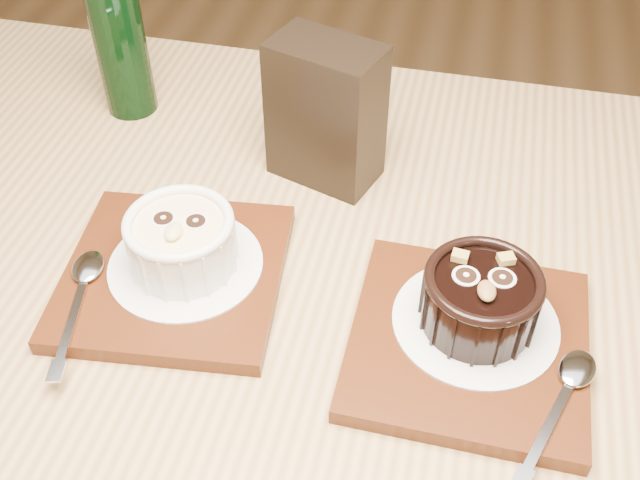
# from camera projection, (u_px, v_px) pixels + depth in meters

# --- Properties ---
(table) EXTENTS (1.21, 0.81, 0.75)m
(table) POSITION_uv_depth(u_px,v_px,m) (280.00, 380.00, 0.67)
(table) COLOR olive
(table) RESTS_ON ground
(tray_left) EXTENTS (0.20, 0.20, 0.01)m
(tray_left) POSITION_uv_depth(u_px,v_px,m) (174.00, 275.00, 0.63)
(tray_left) COLOR #4C210C
(tray_left) RESTS_ON table
(doily_left) EXTENTS (0.13, 0.13, 0.00)m
(doily_left) POSITION_uv_depth(u_px,v_px,m) (186.00, 264.00, 0.63)
(doily_left) COLOR white
(doily_left) RESTS_ON tray_left
(ramekin_white) EXTENTS (0.09, 0.09, 0.05)m
(ramekin_white) POSITION_uv_depth(u_px,v_px,m) (181.00, 240.00, 0.61)
(ramekin_white) COLOR white
(ramekin_white) RESTS_ON doily_left
(spoon_left) EXTENTS (0.05, 0.14, 0.01)m
(spoon_left) POSITION_uv_depth(u_px,v_px,m) (78.00, 298.00, 0.60)
(spoon_left) COLOR silver
(spoon_left) RESTS_ON tray_left
(tray_right) EXTENTS (0.18, 0.18, 0.01)m
(tray_right) POSITION_uv_depth(u_px,v_px,m) (468.00, 343.00, 0.58)
(tray_right) COLOR #4C210C
(tray_right) RESTS_ON table
(doily_right) EXTENTS (0.13, 0.13, 0.00)m
(doily_right) POSITION_uv_depth(u_px,v_px,m) (475.00, 322.00, 0.58)
(doily_right) COLOR white
(doily_right) RESTS_ON tray_right
(ramekin_dark) EXTENTS (0.09, 0.09, 0.05)m
(ramekin_dark) POSITION_uv_depth(u_px,v_px,m) (481.00, 297.00, 0.56)
(ramekin_dark) COLOR black
(ramekin_dark) RESTS_ON doily_right
(spoon_right) EXTENTS (0.07, 0.13, 0.01)m
(spoon_right) POSITION_uv_depth(u_px,v_px,m) (560.00, 402.00, 0.53)
(spoon_right) COLOR silver
(spoon_right) RESTS_ON tray_right
(condiment_stand) EXTENTS (0.11, 0.09, 0.14)m
(condiment_stand) POSITION_uv_depth(u_px,v_px,m) (326.00, 113.00, 0.69)
(condiment_stand) COLOR black
(condiment_stand) RESTS_ON table
(green_bottle) EXTENTS (0.05, 0.05, 0.20)m
(green_bottle) POSITION_uv_depth(u_px,v_px,m) (120.00, 44.00, 0.77)
(green_bottle) COLOR black
(green_bottle) RESTS_ON table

